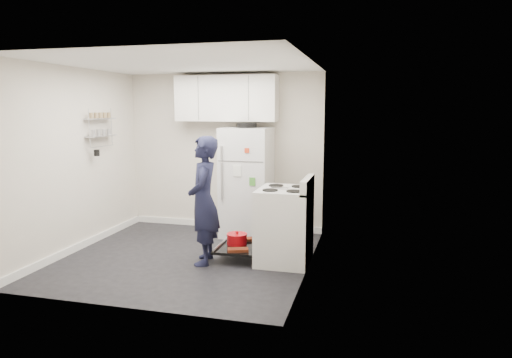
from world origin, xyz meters
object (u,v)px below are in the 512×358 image
(open_oven_door, at_px, (239,243))
(refrigerator, at_px, (247,182))
(person, at_px, (204,201))
(electric_range, at_px, (284,226))

(open_oven_door, xyz_separation_m, refrigerator, (-0.18, 1.07, 0.65))
(open_oven_door, height_order, person, person)
(refrigerator, bearing_deg, electric_range, -54.39)
(person, bearing_deg, electric_range, 93.72)
(person, bearing_deg, refrigerator, 159.62)
(open_oven_door, bearing_deg, electric_range, -2.49)
(electric_range, xyz_separation_m, open_oven_door, (-0.61, 0.03, -0.28))
(open_oven_door, distance_m, refrigerator, 1.27)
(electric_range, xyz_separation_m, person, (-0.96, -0.29, 0.34))
(electric_range, relative_size, open_oven_door, 1.53)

